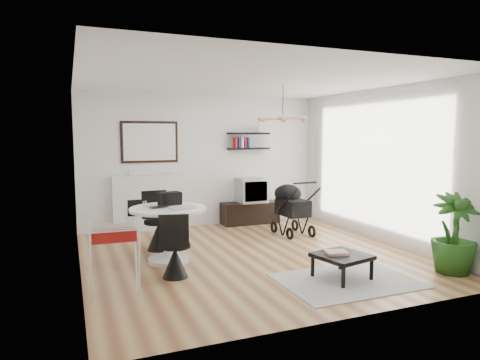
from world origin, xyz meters
name	(u,v)px	position (x,y,z in m)	size (l,w,h in m)	color
floor	(250,256)	(0.00, 0.00, 0.00)	(5.00, 5.00, 0.00)	brown
ceiling	(251,81)	(0.00, 0.00, 2.70)	(5.00, 5.00, 0.00)	white
wall_back	(203,161)	(0.00, 2.50, 1.35)	(5.00, 5.00, 0.00)	white
wall_left	(77,176)	(-2.50, 0.00, 1.35)	(5.00, 5.00, 0.00)	white
wall_right	(382,166)	(2.50, 0.00, 1.35)	(5.00, 5.00, 0.00)	white
sheer_curtain	(369,165)	(2.40, 0.20, 1.35)	(0.04, 3.60, 2.60)	white
fireplace	(151,196)	(-1.10, 2.42, 0.69)	(1.50, 0.17, 2.16)	white
shelf_lower	(248,149)	(0.97, 2.37, 1.60)	(0.90, 0.25, 0.04)	black
shelf_upper	(248,133)	(0.97, 2.37, 1.92)	(0.90, 0.25, 0.04)	black
pendant_lamp	(283,119)	(0.70, 0.30, 2.15)	(0.90, 0.90, 0.10)	tan
tv_console	(250,213)	(0.97, 2.28, 0.23)	(1.23, 0.43, 0.46)	black
crt_tv	(251,190)	(1.00, 2.27, 0.72)	(0.60, 0.52, 0.52)	#B0B0B2
dining_table	(168,226)	(-1.26, 0.15, 0.54)	(1.13, 1.13, 0.82)	white
laptop	(160,207)	(-1.38, 0.14, 0.84)	(0.33, 0.21, 0.03)	black
black_bag	(170,198)	(-1.18, 0.39, 0.92)	(0.33, 0.20, 0.20)	black
newspaper	(182,208)	(-1.08, 0.03, 0.83)	(0.34, 0.28, 0.01)	beige
drinking_glass	(145,204)	(-1.57, 0.33, 0.87)	(0.05, 0.05, 0.09)	white
chair_far	(158,231)	(-1.27, 0.91, 0.30)	(0.46, 0.48, 0.96)	black
chair_near	(175,257)	(-1.34, -0.58, 0.28)	(0.45, 0.46, 0.89)	black
drying_rack	(114,260)	(-2.14, -0.97, 0.44)	(0.58, 0.55, 0.84)	white
stroller	(291,210)	(1.32, 1.10, 0.46)	(0.56, 0.89, 1.06)	black
rug	(347,281)	(0.70, -1.54, 0.01)	(1.72, 1.24, 0.01)	#9C9C9C
coffee_table	(342,257)	(0.69, -1.44, 0.30)	(0.74, 0.74, 0.32)	black
magazines	(336,253)	(0.62, -1.41, 0.35)	(0.27, 0.21, 0.04)	#BA452E
potted_plant	(454,233)	(2.25, -1.79, 0.55)	(0.62, 0.62, 1.10)	#1F5016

